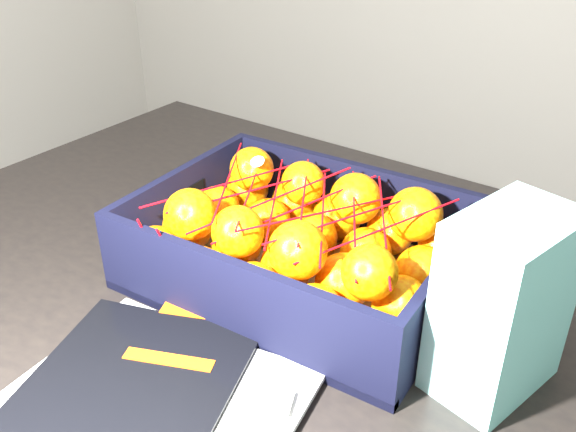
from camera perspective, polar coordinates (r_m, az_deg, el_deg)
The scene contains 6 objects.
table at distance 0.93m, azimuth -0.20°, elevation -9.64°, with size 1.25×0.87×0.75m.
magazine_stack at distance 0.67m, azimuth -13.91°, elevation -16.81°, with size 0.33×0.37×0.02m.
produce_crate at distance 0.83m, azimuth 1.11°, elevation -3.74°, with size 0.41×0.30×0.11m.
clementine_heap at distance 0.81m, azimuth 1.24°, elevation -2.20°, with size 0.39×0.29×0.12m.
mesh_net at distance 0.78m, azimuth 0.22°, elevation 0.81°, with size 0.33×0.27×0.09m.
retail_carton at distance 0.67m, azimuth 18.77°, elevation -7.57°, with size 0.09×0.13×0.20m, color white.
Camera 1 is at (0.53, -0.50, 1.24)m, focal length 39.41 mm.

